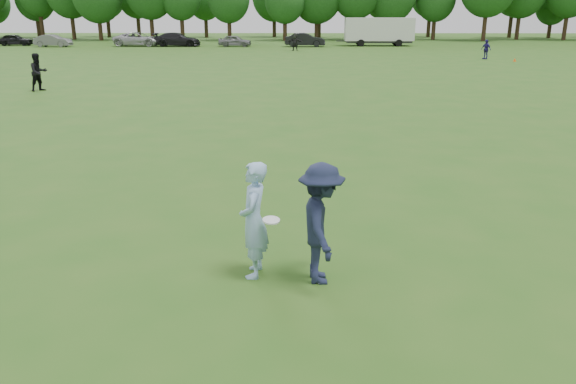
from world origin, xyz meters
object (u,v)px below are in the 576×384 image
object	(u,v)px
car_c	(139,39)
car_d	(177,40)
car_f	(305,40)
field_cone	(515,60)
car_e	(235,41)
car_b	(53,41)
player_far_b	(486,49)
thrower	(254,220)
defender	(321,224)
player_far_d	(295,42)
cargo_trailer	(379,30)
player_far_a	(38,72)
car_a	(15,40)

from	to	relation	value
car_c	car_d	bearing A→B (deg)	-90.16
car_d	car_f	size ratio (longest dim) A/B	1.15
field_cone	car_e	bearing A→B (deg)	142.12
car_b	car_d	size ratio (longest dim) A/B	0.77
player_far_b	car_b	world-z (taller)	player_far_b
thrower	field_cone	world-z (taller)	thrower
car_b	car_c	distance (m)	9.65
defender	player_far_b	bearing A→B (deg)	-25.05
player_far_d	car_d	xyz separation A→B (m)	(-13.74, 7.17, -0.12)
car_e	cargo_trailer	world-z (taller)	cargo_trailer
car_e	car_b	bearing A→B (deg)	96.98
cargo_trailer	player_far_d	bearing A→B (deg)	-138.77
car_c	field_cone	world-z (taller)	car_c
car_f	field_cone	distance (m)	25.87
car_f	car_e	bearing A→B (deg)	91.40
cargo_trailer	car_b	bearing A→B (deg)	-176.29
player_far_a	player_far_d	world-z (taller)	player_far_a
defender	car_b	xyz separation A→B (m)	(-28.46, 58.39, -0.26)
defender	field_cone	xyz separation A→B (m)	(17.62, 39.61, -0.80)
car_a	field_cone	xyz separation A→B (m)	(51.53, -20.94, -0.53)
car_c	car_b	bearing A→B (deg)	101.99
player_far_d	car_b	world-z (taller)	player_far_d
field_cone	defender	bearing A→B (deg)	-113.98
car_e	field_cone	world-z (taller)	car_e
thrower	car_c	xyz separation A→B (m)	(-17.86, 59.52, -0.14)
defender	car_d	bearing A→B (deg)	9.27
defender	player_far_a	world-z (taller)	player_far_a
car_c	cargo_trailer	xyz separation A→B (m)	(28.22, 1.13, 0.99)
field_cone	car_a	bearing A→B (deg)	157.88
car_c	cargo_trailer	distance (m)	28.26
defender	car_b	size ratio (longest dim) A/B	0.46
car_a	cargo_trailer	distance (m)	43.24
player_far_a	cargo_trailer	size ratio (longest dim) A/B	0.21
defender	player_far_d	bearing A→B (deg)	-3.66
thrower	car_f	world-z (taller)	thrower
field_cone	player_far_d	bearing A→B (deg)	145.33
car_d	car_f	world-z (taller)	car_d
car_b	car_d	xyz separation A→B (m)	(14.16, 0.97, 0.09)
player_far_a	field_cone	distance (m)	36.30
player_far_b	car_b	bearing A→B (deg)	-144.38
car_a	player_far_a	bearing A→B (deg)	-155.44
player_far_d	car_a	distance (m)	34.38
player_far_d	car_c	size ratio (longest dim) A/B	0.32
defender	player_far_a	xyz separation A→B (m)	(-13.83, 21.51, 0.02)
cargo_trailer	car_e	bearing A→B (deg)	-174.42
car_c	cargo_trailer	size ratio (longest dim) A/B	0.63
car_f	field_cone	world-z (taller)	car_f
thrower	player_far_a	distance (m)	24.86
car_a	cargo_trailer	xyz separation A→B (m)	(43.22, 0.28, 1.10)
defender	field_cone	world-z (taller)	defender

